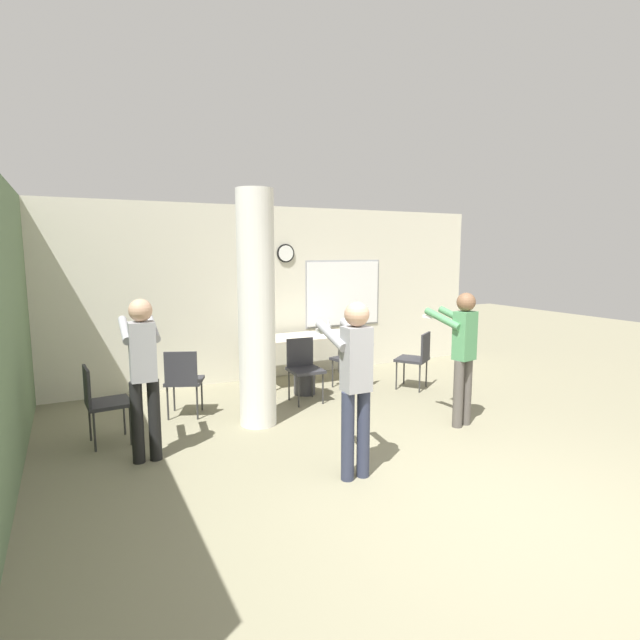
# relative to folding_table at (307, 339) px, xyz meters

# --- Properties ---
(ground_plane) EXTENTS (24.00, 24.00, 0.00)m
(ground_plane) POSITION_rel_folding_table_xyz_m (-0.38, -4.44, -0.71)
(ground_plane) COLOR gray
(wall_left_accent) EXTENTS (0.12, 7.00, 2.80)m
(wall_left_accent) POSITION_rel_folding_table_xyz_m (-3.88, -1.94, 0.69)
(wall_left_accent) COLOR #5B7551
(wall_left_accent) RESTS_ON ground_plane
(wall_back) EXTENTS (8.00, 0.15, 2.80)m
(wall_back) POSITION_rel_folding_table_xyz_m (-0.36, 0.62, 0.69)
(wall_back) COLOR beige
(wall_back) RESTS_ON ground_plane
(support_pillar) EXTENTS (0.44, 0.44, 2.80)m
(support_pillar) POSITION_rel_folding_table_xyz_m (-1.36, -1.50, 0.69)
(support_pillar) COLOR silver
(support_pillar) RESTS_ON ground_plane
(folding_table) EXTENTS (1.65, 0.76, 0.76)m
(folding_table) POSITION_rel_folding_table_xyz_m (0.00, 0.00, 0.00)
(folding_table) COLOR beige
(folding_table) RESTS_ON ground_plane
(bottle_on_table) EXTENTS (0.08, 0.08, 0.23)m
(bottle_on_table) POSITION_rel_folding_table_xyz_m (0.35, -0.07, 0.14)
(bottle_on_table) COLOR silver
(bottle_on_table) RESTS_ON folding_table
(waste_bin) EXTENTS (0.31, 0.31, 0.40)m
(waste_bin) POSITION_rel_folding_table_xyz_m (-0.31, -0.58, -0.51)
(waste_bin) COLOR #38383D
(waste_bin) RESTS_ON ground_plane
(chair_near_pillar) EXTENTS (0.58, 0.58, 0.87)m
(chair_near_pillar) POSITION_rel_folding_table_xyz_m (-2.11, -0.84, -0.20)
(chair_near_pillar) COLOR #2D2D33
(chair_near_pillar) RESTS_ON ground_plane
(chair_mid_room) EXTENTS (0.61, 0.61, 0.87)m
(chair_mid_room) POSITION_rel_folding_table_xyz_m (1.32, -1.10, -0.20)
(chair_mid_room) COLOR #2D2D33
(chair_mid_room) RESTS_ON ground_plane
(chair_table_front) EXTENTS (0.46, 0.46, 0.87)m
(chair_table_front) POSITION_rel_folding_table_xyz_m (-0.46, -0.88, -0.20)
(chair_table_front) COLOR #2D2D33
(chair_table_front) RESTS_ON ground_plane
(chair_by_left_wall) EXTENTS (0.48, 0.48, 0.87)m
(chair_by_left_wall) POSITION_rel_folding_table_xyz_m (-3.08, -1.35, -0.20)
(chair_by_left_wall) COLOR #2D2D33
(chair_by_left_wall) RESTS_ON ground_plane
(chair_table_right) EXTENTS (0.55, 0.55, 0.87)m
(chair_table_right) POSITION_rel_folding_table_xyz_m (0.47, -0.65, -0.20)
(chair_table_right) COLOR #2D2D33
(chair_table_right) RESTS_ON ground_plane
(person_playing_side) EXTENTS (0.43, 0.62, 1.61)m
(person_playing_side) POSITION_rel_folding_table_xyz_m (0.80, -2.63, 0.24)
(person_playing_side) COLOR #514C47
(person_playing_side) RESTS_ON ground_plane
(person_playing_front) EXTENTS (0.36, 0.65, 1.65)m
(person_playing_front) POSITION_rel_folding_table_xyz_m (-1.05, -3.26, 0.26)
(person_playing_front) COLOR #2D3347
(person_playing_front) RESTS_ON ground_plane
(person_watching_back) EXTENTS (0.36, 0.61, 1.63)m
(person_watching_back) POSITION_rel_folding_table_xyz_m (-2.72, -2.00, 0.25)
(person_watching_back) COLOR black
(person_watching_back) RESTS_ON ground_plane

